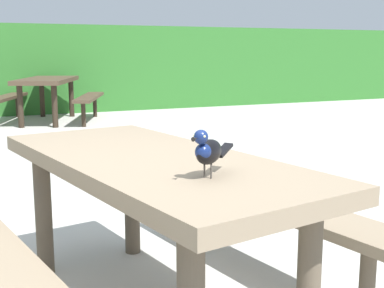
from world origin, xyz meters
TOP-DOWN VIEW (x-y plane):
  - picnic_table_foreground at (0.18, 0.15)m, footprint 1.96×1.99m
  - bird_grackle at (0.22, -0.33)m, footprint 0.25×0.19m
  - picnic_table_mid_left at (0.78, 7.10)m, footprint 2.19×2.21m

SIDE VIEW (x-z plane):
  - picnic_table_foreground at x=0.18m, z-range 0.19..0.93m
  - picnic_table_mid_left at x=0.78m, z-range 0.19..0.93m
  - bird_grackle at x=0.22m, z-range 0.75..0.94m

